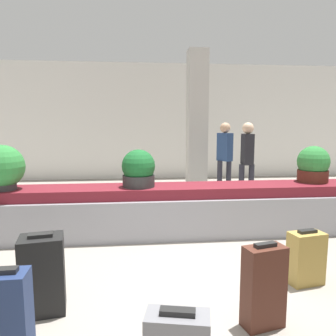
{
  "coord_description": "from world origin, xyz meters",
  "views": [
    {
      "loc": [
        -0.46,
        -2.79,
        1.55
      ],
      "look_at": [
        0.0,
        1.67,
        0.94
      ],
      "focal_mm": 35.0,
      "sensor_mm": 36.0,
      "label": 1
    }
  ],
  "objects_px": {
    "potted_plant_1": "(139,170)",
    "suitcase_6": "(306,258)",
    "potted_plant_0": "(2,168)",
    "potted_plant_2": "(313,165)",
    "traveler_0": "(247,156)",
    "traveler_1": "(225,153)",
    "pillar": "(197,121)",
    "suitcase_2": "(10,326)",
    "suitcase_0": "(264,287)",
    "suitcase_1": "(43,274)"
  },
  "relations": [
    {
      "from": "potted_plant_1",
      "to": "suitcase_6",
      "type": "bearing_deg",
      "value": -44.83
    },
    {
      "from": "suitcase_6",
      "to": "potted_plant_0",
      "type": "height_order",
      "value": "potted_plant_0"
    },
    {
      "from": "potted_plant_0",
      "to": "potted_plant_2",
      "type": "relative_size",
      "value": 1.11
    },
    {
      "from": "potted_plant_2",
      "to": "traveler_0",
      "type": "xyz_separation_m",
      "value": [
        -0.44,
        1.61,
        -0.01
      ]
    },
    {
      "from": "traveler_1",
      "to": "pillar",
      "type": "bearing_deg",
      "value": -172.75
    },
    {
      "from": "suitcase_2",
      "to": "suitcase_6",
      "type": "xyz_separation_m",
      "value": [
        2.4,
        0.97,
        -0.09
      ]
    },
    {
      "from": "pillar",
      "to": "potted_plant_1",
      "type": "bearing_deg",
      "value": -114.44
    },
    {
      "from": "potted_plant_2",
      "to": "suitcase_2",
      "type": "bearing_deg",
      "value": -141.93
    },
    {
      "from": "suitcase_6",
      "to": "traveler_0",
      "type": "relative_size",
      "value": 0.34
    },
    {
      "from": "pillar",
      "to": "potted_plant_0",
      "type": "xyz_separation_m",
      "value": [
        -3.16,
        -3.12,
        -0.62
      ]
    },
    {
      "from": "suitcase_0",
      "to": "potted_plant_0",
      "type": "height_order",
      "value": "potted_plant_0"
    },
    {
      "from": "suitcase_2",
      "to": "potted_plant_1",
      "type": "relative_size",
      "value": 1.38
    },
    {
      "from": "potted_plant_2",
      "to": "suitcase_6",
      "type": "bearing_deg",
      "value": -120.45
    },
    {
      "from": "potted_plant_0",
      "to": "traveler_1",
      "type": "bearing_deg",
      "value": 33.88
    },
    {
      "from": "suitcase_2",
      "to": "traveler_1",
      "type": "distance_m",
      "value": 5.65
    },
    {
      "from": "potted_plant_0",
      "to": "suitcase_6",
      "type": "bearing_deg",
      "value": -24.54
    },
    {
      "from": "pillar",
      "to": "suitcase_2",
      "type": "relative_size",
      "value": 4.5
    },
    {
      "from": "suitcase_1",
      "to": "traveler_0",
      "type": "relative_size",
      "value": 0.43
    },
    {
      "from": "suitcase_1",
      "to": "potted_plant_1",
      "type": "height_order",
      "value": "potted_plant_1"
    },
    {
      "from": "suitcase_0",
      "to": "suitcase_2",
      "type": "xyz_separation_m",
      "value": [
        -1.72,
        -0.35,
        0.02
      ]
    },
    {
      "from": "suitcase_0",
      "to": "suitcase_6",
      "type": "bearing_deg",
      "value": 28.49
    },
    {
      "from": "suitcase_1",
      "to": "potted_plant_0",
      "type": "xyz_separation_m",
      "value": [
        -0.95,
        1.77,
        0.65
      ]
    },
    {
      "from": "pillar",
      "to": "suitcase_0",
      "type": "height_order",
      "value": "pillar"
    },
    {
      "from": "suitcase_6",
      "to": "potted_plant_1",
      "type": "xyz_separation_m",
      "value": [
        -1.59,
        1.58,
        0.66
      ]
    },
    {
      "from": "suitcase_6",
      "to": "pillar",
      "type": "bearing_deg",
      "value": 81.83
    },
    {
      "from": "potted_plant_1",
      "to": "traveler_0",
      "type": "xyz_separation_m",
      "value": [
        2.14,
        1.73,
        0.0
      ]
    },
    {
      "from": "suitcase_0",
      "to": "traveler_0",
      "type": "relative_size",
      "value": 0.42
    },
    {
      "from": "suitcase_0",
      "to": "traveler_0",
      "type": "distance_m",
      "value": 4.15
    },
    {
      "from": "traveler_1",
      "to": "potted_plant_1",
      "type": "bearing_deg",
      "value": -66.29
    },
    {
      "from": "suitcase_0",
      "to": "pillar",
      "type": "bearing_deg",
      "value": 70.89
    },
    {
      "from": "suitcase_2",
      "to": "traveler_1",
      "type": "xyz_separation_m",
      "value": [
        2.69,
        4.94,
        0.58
      ]
    },
    {
      "from": "suitcase_2",
      "to": "potted_plant_2",
      "type": "relative_size",
      "value": 1.33
    },
    {
      "from": "pillar",
      "to": "traveler_1",
      "type": "height_order",
      "value": "pillar"
    },
    {
      "from": "traveler_1",
      "to": "suitcase_1",
      "type": "bearing_deg",
      "value": -60.81
    },
    {
      "from": "pillar",
      "to": "suitcase_2",
      "type": "bearing_deg",
      "value": -111.47
    },
    {
      "from": "potted_plant_0",
      "to": "suitcase_1",
      "type": "bearing_deg",
      "value": -61.82
    },
    {
      "from": "potted_plant_0",
      "to": "traveler_1",
      "type": "distance_m",
      "value": 4.38
    },
    {
      "from": "suitcase_2",
      "to": "suitcase_1",
      "type": "bearing_deg",
      "value": 88.7
    },
    {
      "from": "pillar",
      "to": "suitcase_0",
      "type": "bearing_deg",
      "value": -95.27
    },
    {
      "from": "suitcase_1",
      "to": "potted_plant_1",
      "type": "relative_size",
      "value": 1.31
    },
    {
      "from": "suitcase_2",
      "to": "potted_plant_0",
      "type": "distance_m",
      "value": 2.74
    },
    {
      "from": "potted_plant_1",
      "to": "potted_plant_2",
      "type": "relative_size",
      "value": 0.96
    },
    {
      "from": "suitcase_6",
      "to": "potted_plant_0",
      "type": "xyz_separation_m",
      "value": [
        -3.35,
        1.53,
        0.72
      ]
    },
    {
      "from": "suitcase_1",
      "to": "traveler_0",
      "type": "height_order",
      "value": "traveler_0"
    },
    {
      "from": "suitcase_6",
      "to": "potted_plant_1",
      "type": "relative_size",
      "value": 1.05
    },
    {
      "from": "pillar",
      "to": "traveler_0",
      "type": "relative_size",
      "value": 2.04
    },
    {
      "from": "suitcase_1",
      "to": "suitcase_6",
      "type": "relative_size",
      "value": 1.24
    },
    {
      "from": "potted_plant_0",
      "to": "potted_plant_1",
      "type": "xyz_separation_m",
      "value": [
        1.76,
        0.05,
        -0.05
      ]
    },
    {
      "from": "suitcase_6",
      "to": "traveler_0",
      "type": "xyz_separation_m",
      "value": [
        0.55,
        3.3,
        0.67
      ]
    },
    {
      "from": "pillar",
      "to": "suitcase_2",
      "type": "distance_m",
      "value": 6.16
    }
  ]
}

